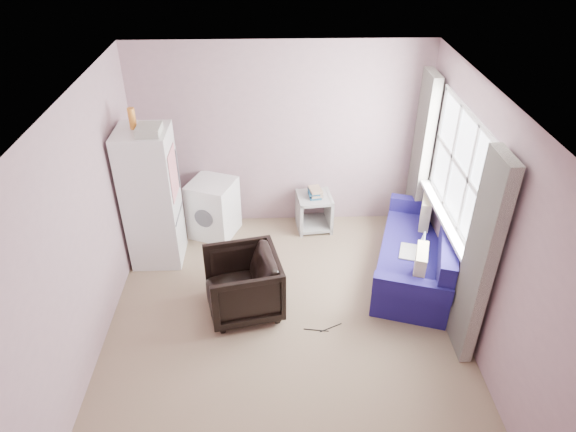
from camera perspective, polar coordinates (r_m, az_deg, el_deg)
name	(u,v)px	position (r m, az deg, el deg)	size (l,w,h in m)	color
room	(287,227)	(4.91, -0.13, -1.28)	(3.84, 4.24, 2.54)	#8C755C
armchair	(243,282)	(5.63, -5.07, -7.27)	(0.77, 0.72, 0.79)	black
fridge	(152,197)	(6.32, -14.92, 2.03)	(0.62, 0.60, 1.98)	white
washing_machine	(213,207)	(6.90, -8.31, 1.00)	(0.71, 0.71, 0.78)	white
side_table	(314,209)	(7.00, 2.92, 0.74)	(0.50, 0.50, 0.62)	#959492
sofa	(421,256)	(6.33, 14.51, -4.30)	(1.33, 1.98, 0.81)	navy
window_dressing	(446,200)	(5.88, 17.12, 1.69)	(0.17, 2.62, 2.18)	white
floor_cables	(324,329)	(5.65, 3.97, -12.40)	(0.42, 0.13, 0.01)	black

